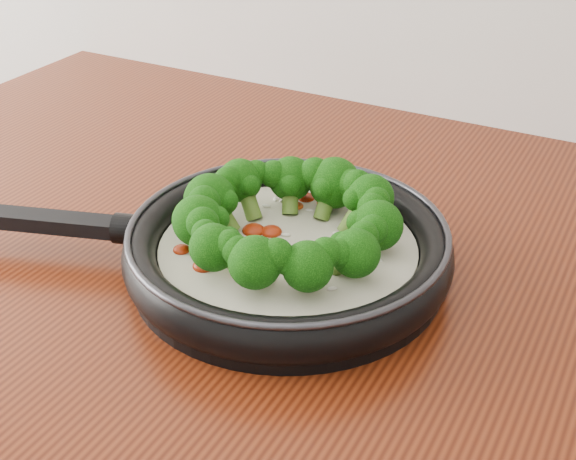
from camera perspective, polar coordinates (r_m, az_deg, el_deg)
The scene contains 1 object.
skillet at distance 0.75m, azimuth -0.23°, elevation -0.91°, with size 0.52×0.40×0.09m.
Camera 1 is at (0.16, 0.47, 1.32)m, focal length 48.41 mm.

